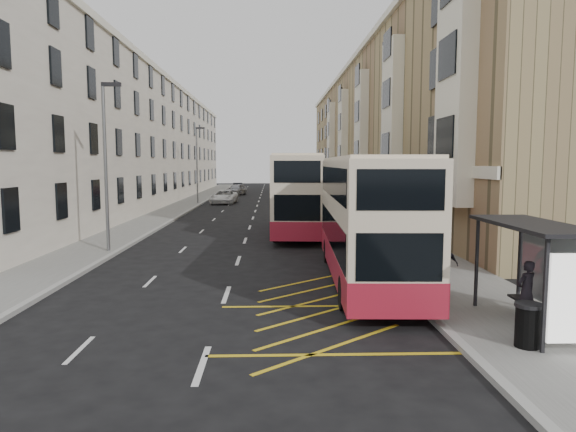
{
  "coord_description": "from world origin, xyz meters",
  "views": [
    {
      "loc": [
        1.53,
        -12.8,
        4.37
      ],
      "look_at": [
        2.22,
        9.06,
        2.11
      ],
      "focal_mm": 32.0,
      "sensor_mm": 36.0,
      "label": 1
    }
  ],
  "objects_px": {
    "double_decker_front": "(367,219)",
    "car_dark": "(238,187)",
    "pedestrian_mid": "(575,290)",
    "double_decker_rear": "(301,193)",
    "litter_bin": "(528,324)",
    "pedestrian_far": "(441,264)",
    "car_silver": "(236,189)",
    "car_red": "(299,190)",
    "white_van": "(224,197)",
    "street_lamp_near": "(106,158)",
    "pedestrian_near": "(526,291)",
    "bus_shelter": "(545,253)",
    "street_lamp_far": "(197,161)"
  },
  "relations": [
    {
      "from": "pedestrian_mid",
      "to": "white_van",
      "type": "relative_size",
      "value": 0.35
    },
    {
      "from": "pedestrian_near",
      "to": "double_decker_front",
      "type": "bearing_deg",
      "value": -82.25
    },
    {
      "from": "double_decker_front",
      "to": "double_decker_rear",
      "type": "distance_m",
      "value": 13.58
    },
    {
      "from": "bus_shelter",
      "to": "pedestrian_far",
      "type": "bearing_deg",
      "value": 107.5
    },
    {
      "from": "street_lamp_near",
      "to": "pedestrian_near",
      "type": "xyz_separation_m",
      "value": [
        14.66,
        -11.61,
        -3.67
      ]
    },
    {
      "from": "street_lamp_near",
      "to": "double_decker_rear",
      "type": "height_order",
      "value": "street_lamp_near"
    },
    {
      "from": "double_decker_rear",
      "to": "car_dark",
      "type": "bearing_deg",
      "value": 103.37
    },
    {
      "from": "double_decker_front",
      "to": "car_dark",
      "type": "distance_m",
      "value": 62.0
    },
    {
      "from": "pedestrian_mid",
      "to": "car_red",
      "type": "relative_size",
      "value": 0.4
    },
    {
      "from": "double_decker_front",
      "to": "car_dark",
      "type": "bearing_deg",
      "value": 100.51
    },
    {
      "from": "double_decker_front",
      "to": "double_decker_rear",
      "type": "height_order",
      "value": "double_decker_rear"
    },
    {
      "from": "street_lamp_far",
      "to": "pedestrian_mid",
      "type": "distance_m",
      "value": 44.98
    },
    {
      "from": "double_decker_rear",
      "to": "double_decker_front",
      "type": "bearing_deg",
      "value": -78.03
    },
    {
      "from": "pedestrian_near",
      "to": "car_red",
      "type": "height_order",
      "value": "pedestrian_near"
    },
    {
      "from": "street_lamp_near",
      "to": "litter_bin",
      "type": "bearing_deg",
      "value": -44.55
    },
    {
      "from": "street_lamp_far",
      "to": "car_silver",
      "type": "bearing_deg",
      "value": 78.9
    },
    {
      "from": "street_lamp_far",
      "to": "pedestrian_near",
      "type": "height_order",
      "value": "street_lamp_far"
    },
    {
      "from": "car_silver",
      "to": "car_red",
      "type": "height_order",
      "value": "car_silver"
    },
    {
      "from": "pedestrian_near",
      "to": "pedestrian_far",
      "type": "distance_m",
      "value": 3.44
    },
    {
      "from": "white_van",
      "to": "car_dark",
      "type": "xyz_separation_m",
      "value": [
        -0.12,
        24.14,
        -0.07
      ]
    },
    {
      "from": "street_lamp_near",
      "to": "litter_bin",
      "type": "height_order",
      "value": "street_lamp_near"
    },
    {
      "from": "car_dark",
      "to": "white_van",
      "type": "bearing_deg",
      "value": -95.61
    },
    {
      "from": "car_silver",
      "to": "pedestrian_near",
      "type": "bearing_deg",
      "value": -62.1
    },
    {
      "from": "white_van",
      "to": "street_lamp_near",
      "type": "bearing_deg",
      "value": -90.68
    },
    {
      "from": "street_lamp_near",
      "to": "pedestrian_far",
      "type": "distance_m",
      "value": 16.24
    },
    {
      "from": "street_lamp_far",
      "to": "pedestrian_far",
      "type": "relative_size",
      "value": 4.41
    },
    {
      "from": "street_lamp_near",
      "to": "double_decker_front",
      "type": "distance_m",
      "value": 13.18
    },
    {
      "from": "car_red",
      "to": "pedestrian_near",
      "type": "bearing_deg",
      "value": 94.38
    },
    {
      "from": "double_decker_rear",
      "to": "pedestrian_mid",
      "type": "relative_size",
      "value": 6.64
    },
    {
      "from": "double_decker_rear",
      "to": "pedestrian_near",
      "type": "distance_m",
      "value": 19.49
    },
    {
      "from": "bus_shelter",
      "to": "car_dark",
      "type": "xyz_separation_m",
      "value": [
        -12.15,
        67.44,
        -1.47
      ]
    },
    {
      "from": "double_decker_rear",
      "to": "pedestrian_mid",
      "type": "distance_m",
      "value": 20.14
    },
    {
      "from": "litter_bin",
      "to": "street_lamp_near",
      "type": "bearing_deg",
      "value": 135.45
    },
    {
      "from": "street_lamp_near",
      "to": "white_van",
      "type": "bearing_deg",
      "value": 85.07
    },
    {
      "from": "pedestrian_near",
      "to": "car_dark",
      "type": "xyz_separation_m",
      "value": [
        -12.12,
        66.66,
        -0.3
      ]
    },
    {
      "from": "street_lamp_far",
      "to": "double_decker_front",
      "type": "height_order",
      "value": "street_lamp_far"
    },
    {
      "from": "litter_bin",
      "to": "pedestrian_far",
      "type": "relative_size",
      "value": 0.57
    },
    {
      "from": "double_decker_rear",
      "to": "pedestrian_mid",
      "type": "bearing_deg",
      "value": -67.51
    },
    {
      "from": "street_lamp_near",
      "to": "double_decker_rear",
      "type": "xyz_separation_m",
      "value": [
        9.68,
        7.17,
        -2.15
      ]
    },
    {
      "from": "car_dark",
      "to": "litter_bin",
      "type": "bearing_deg",
      "value": -86.63
    },
    {
      "from": "white_van",
      "to": "pedestrian_mid",
      "type": "bearing_deg",
      "value": -68.79
    },
    {
      "from": "pedestrian_near",
      "to": "litter_bin",
      "type": "bearing_deg",
      "value": 40.34
    },
    {
      "from": "litter_bin",
      "to": "white_van",
      "type": "distance_m",
      "value": 45.81
    },
    {
      "from": "car_dark",
      "to": "bus_shelter",
      "type": "bearing_deg",
      "value": -85.69
    },
    {
      "from": "street_lamp_far",
      "to": "double_decker_front",
      "type": "relative_size",
      "value": 0.69
    },
    {
      "from": "pedestrian_mid",
      "to": "car_dark",
      "type": "xyz_separation_m",
      "value": [
        -13.21,
        67.03,
        -0.42
      ]
    },
    {
      "from": "pedestrian_far",
      "to": "pedestrian_mid",
      "type": "bearing_deg",
      "value": 132.99
    },
    {
      "from": "pedestrian_near",
      "to": "pedestrian_mid",
      "type": "bearing_deg",
      "value": 136.9
    },
    {
      "from": "pedestrian_mid",
      "to": "car_red",
      "type": "xyz_separation_m",
      "value": [
        -4.2,
        57.51,
        -0.4
      ]
    },
    {
      "from": "double_decker_front",
      "to": "litter_bin",
      "type": "relative_size",
      "value": 11.26
    }
  ]
}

